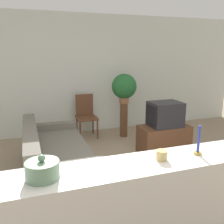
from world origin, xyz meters
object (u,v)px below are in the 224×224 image
object	(u,v)px
couch	(55,158)
wooden_chair	(86,114)
potted_plant	(124,87)
television	(165,114)
decorative_bowl	(42,170)

from	to	relation	value
couch	wooden_chair	bearing A→B (deg)	61.72
wooden_chair	potted_plant	xyz separation A→B (m)	(0.80, -0.30, 0.61)
television	decorative_bowl	size ratio (longest dim) A/B	2.41
potted_plant	decorative_bowl	xyz separation A→B (m)	(-1.95, -3.29, -0.08)
potted_plant	television	bearing A→B (deg)	-72.50
couch	potted_plant	distance (m)	2.31
decorative_bowl	television	bearing A→B (deg)	43.27
television	wooden_chair	distance (m)	1.84
couch	television	size ratio (longest dim) A/B	3.37
wooden_chair	decorative_bowl	distance (m)	3.81
television	potted_plant	size ratio (longest dim) A/B	0.91
decorative_bowl	wooden_chair	bearing A→B (deg)	72.20
couch	wooden_chair	world-z (taller)	wooden_chair
potted_plant	decorative_bowl	size ratio (longest dim) A/B	2.66
potted_plant	decorative_bowl	world-z (taller)	potted_plant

